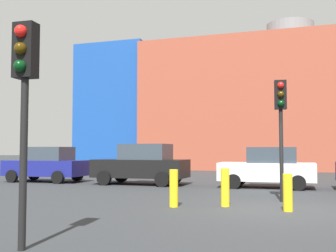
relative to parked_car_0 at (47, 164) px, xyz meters
name	(u,v)px	position (x,y,z in m)	size (l,w,h in m)	color
ground_plane	(277,209)	(11.43, -6.27, -0.86)	(200.00, 200.00, 0.00)	#2D3033
building_backdrop	(291,106)	(11.42, 19.29, 4.55)	(36.86, 11.50, 12.62)	#9E4733
parked_car_0	(47,164)	(0.00, 0.00, 0.00)	(4.01, 1.97, 1.74)	navy
parked_car_1	(142,164)	(5.10, 0.00, 0.06)	(4.29, 2.10, 1.86)	black
parked_car_2	(268,168)	(10.77, 0.00, -0.02)	(3.92, 1.93, 1.70)	white
traffic_light_near_left	(24,81)	(7.86, -12.26, 1.81)	(0.37, 0.37, 3.63)	black
traffic_light_island	(281,112)	(11.51, -4.69, 1.89)	(0.39, 0.38, 3.73)	black
bollard_yellow_0	(225,187)	(10.04, -6.23, -0.33)	(0.24, 0.24, 1.06)	yellow
bollard_yellow_1	(174,188)	(8.69, -6.76, -0.35)	(0.24, 0.24, 1.03)	yellow
bollard_yellow_2	(288,193)	(11.74, -6.67, -0.38)	(0.24, 0.24, 0.96)	yellow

